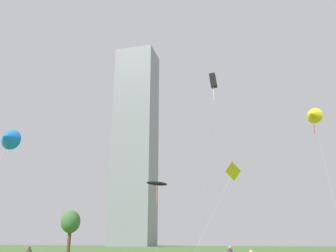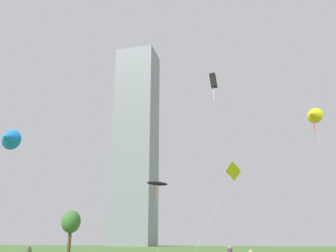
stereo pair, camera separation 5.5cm
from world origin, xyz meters
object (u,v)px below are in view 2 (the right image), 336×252
at_px(kite_flying_1, 313,114).
at_px(kite_flying_5, 157,184).
at_px(park_tree_0, 71,222).
at_px(kite_flying_3, 8,138).
at_px(kite_flying_4, 233,171).
at_px(distant_highrise_0, 136,142).
at_px(kite_flying_2, 213,81).

height_order(kite_flying_1, kite_flying_5, kite_flying_1).
height_order(kite_flying_5, park_tree_0, kite_flying_5).
bearing_deg(kite_flying_3, kite_flying_4, 20.55).
relative_size(park_tree_0, distant_highrise_0, 0.07).
bearing_deg(kite_flying_1, kite_flying_5, 169.97).
distance_m(kite_flying_1, kite_flying_5, 28.23).
relative_size(kite_flying_3, kite_flying_4, 1.36).
bearing_deg(kite_flying_2, distant_highrise_0, 117.37).
bearing_deg(park_tree_0, kite_flying_1, 8.64).
distance_m(kite_flying_2, kite_flying_3, 26.74).
bearing_deg(park_tree_0, kite_flying_3, -95.30).
relative_size(kite_flying_2, kite_flying_3, 1.40).
distance_m(kite_flying_5, park_tree_0, 16.17).
distance_m(kite_flying_1, kite_flying_2, 19.25).
xyz_separation_m(kite_flying_3, kite_flying_4, (26.65, 9.99, -3.90)).
bearing_deg(kite_flying_4, kite_flying_3, -159.45).
height_order(kite_flying_2, kite_flying_3, kite_flying_2).
xyz_separation_m(kite_flying_1, park_tree_0, (-36.83, -5.60, -15.54)).
height_order(kite_flying_4, distant_highrise_0, distant_highrise_0).
xyz_separation_m(kite_flying_1, kite_flying_3, (-38.13, -19.55, -5.98)).
xyz_separation_m(kite_flying_2, park_tree_0, (-24.09, 8.82, -16.22)).
xyz_separation_m(kite_flying_1, distant_highrise_0, (-64.71, 85.99, 24.64)).
xyz_separation_m(kite_flying_1, kite_flying_2, (-12.74, -14.41, 0.68)).
relative_size(kite_flying_1, kite_flying_5, 1.77).
distance_m(kite_flying_1, kite_flying_3, 43.26).
height_order(kite_flying_3, kite_flying_4, kite_flying_3).
relative_size(kite_flying_5, distant_highrise_0, 0.14).
height_order(kite_flying_1, kite_flying_4, kite_flying_1).
bearing_deg(kite_flying_4, kite_flying_1, 39.78).
bearing_deg(kite_flying_2, kite_flying_4, 75.46).
xyz_separation_m(kite_flying_2, kite_flying_5, (-13.74, 19.10, -9.25)).
height_order(kite_flying_5, distant_highrise_0, distant_highrise_0).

